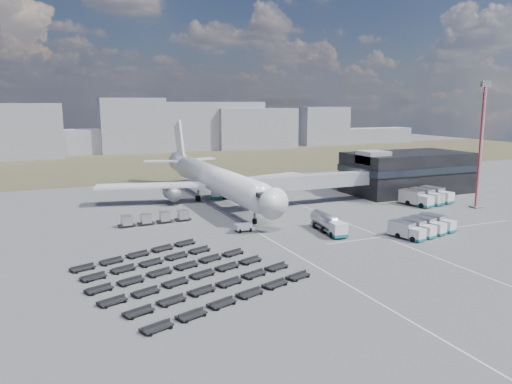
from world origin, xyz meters
name	(u,v)px	position (x,y,z in m)	size (l,w,h in m)	color
ground	(276,235)	(0.00, 0.00, 0.00)	(420.00, 420.00, 0.00)	#565659
grass_strip	(145,163)	(0.00, 110.00, 0.01)	(420.00, 90.00, 0.01)	#48412B
lane_markings	(317,226)	(9.77, 3.00, 0.01)	(47.12, 110.00, 0.01)	silver
terminal	(407,172)	(47.77, 23.96, 5.25)	(30.40, 16.40, 11.00)	black
jet_bridge	(301,183)	(15.90, 20.42, 5.05)	(30.30, 3.80, 7.05)	#939399
airliner	(213,178)	(0.00, 32.38, 5.29)	(51.59, 64.53, 17.62)	white
skyline	(117,132)	(-3.86, 150.43, 9.34)	(322.68, 23.76, 24.10)	gray
fuel_tanker	(329,223)	(9.19, -1.84, 1.61)	(3.52, 10.15, 3.21)	white
pushback_tug	(243,228)	(-4.00, 4.73, 0.67)	(2.86, 1.61, 1.33)	white
catering_truck	(216,192)	(1.98, 36.58, 1.26)	(4.00, 5.81, 2.47)	white
service_trucks_near	(422,227)	(23.26, -9.28, 1.35)	(12.37, 8.77, 2.49)	white
service_trucks_far	(426,196)	(42.32, 10.72, 1.65)	(11.35, 9.46, 3.04)	white
uld_row	(155,218)	(-16.86, 16.41, 1.12)	(13.61, 2.62, 1.87)	black
baggage_dollies	(181,275)	(-20.17, -13.51, 0.38)	(30.15, 30.47, 0.76)	black
floodlight_mast	(481,146)	(49.11, 3.13, 13.30)	(2.46, 2.05, 26.53)	#AF1C22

